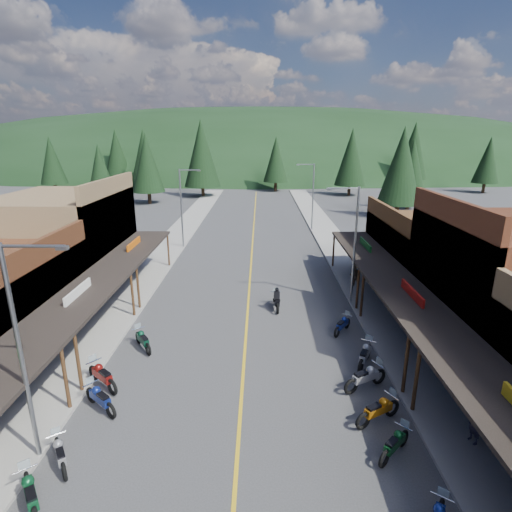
{
  "coord_description": "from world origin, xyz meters",
  "views": [
    {
      "loc": [
        0.8,
        -17.57,
        11.11
      ],
      "look_at": [
        0.52,
        9.26,
        3.0
      ],
      "focal_mm": 28.0,
      "sensor_mm": 36.0,
      "label": 1
    }
  ],
  "objects_px": {
    "streetlight_3": "(312,194)",
    "pine_8": "(100,173)",
    "streetlight_0": "(24,347)",
    "bike_west_7": "(102,375)",
    "bike_west_8": "(143,339)",
    "pine_6": "(488,160)",
    "bike_east_5": "(395,443)",
    "pine_11": "(401,166)",
    "pine_5": "(413,151)",
    "shop_east_3": "(432,255)",
    "pine_2": "(202,153)",
    "rider_on_bike": "(277,300)",
    "pine_7": "(117,153)",
    "pine_1": "(144,155)",
    "pedestrian_east_b": "(354,275)",
    "pine_4": "(351,157)",
    "pedestrian_east_a": "(476,424)",
    "bike_west_6": "(100,397)",
    "bike_east_9": "(342,324)",
    "bike_west_5": "(60,453)",
    "shop_west_3": "(66,241)",
    "pine_10": "(147,163)",
    "bike_west_4": "(30,493)",
    "bike_east_8": "(365,354)",
    "shop_east_2": "(512,290)",
    "bike_east_6": "(378,409)",
    "streetlight_1": "(183,205)",
    "pine_0": "(52,160)",
    "pine_3": "(276,159)",
    "bike_east_7": "(366,376)",
    "streetlight_2": "(353,241)",
    "pine_9": "(412,168)"
  },
  "relations": [
    {
      "from": "streetlight_1",
      "to": "streetlight_0",
      "type": "bearing_deg",
      "value": -90.0
    },
    {
      "from": "bike_west_6",
      "to": "bike_east_9",
      "type": "distance_m",
      "value": 13.49
    },
    {
      "from": "shop_west_3",
      "to": "pine_10",
      "type": "distance_m",
      "value": 39.07
    },
    {
      "from": "pine_4",
      "to": "pine_6",
      "type": "bearing_deg",
      "value": 8.13
    },
    {
      "from": "pine_6",
      "to": "pedestrian_east_b",
      "type": "distance_m",
      "value": 65.35
    },
    {
      "from": "streetlight_3",
      "to": "rider_on_bike",
      "type": "height_order",
      "value": "streetlight_3"
    },
    {
      "from": "bike_east_8",
      "to": "rider_on_bike",
      "type": "bearing_deg",
      "value": 148.7
    },
    {
      "from": "bike_west_4",
      "to": "pine_2",
      "type": "bearing_deg",
      "value": 56.23
    },
    {
      "from": "streetlight_3",
      "to": "bike_west_6",
      "type": "xyz_separation_m",
      "value": [
        -12.82,
        -33.41,
        -3.83
      ]
    },
    {
      "from": "streetlight_0",
      "to": "bike_west_7",
      "type": "height_order",
      "value": "streetlight_0"
    },
    {
      "from": "bike_west_6",
      "to": "bike_east_5",
      "type": "relative_size",
      "value": 1.1
    },
    {
      "from": "pine_0",
      "to": "pine_2",
      "type": "relative_size",
      "value": 0.79
    },
    {
      "from": "bike_east_7",
      "to": "bike_west_8",
      "type": "bearing_deg",
      "value": -135.27
    },
    {
      "from": "bike_east_5",
      "to": "pedestrian_east_a",
      "type": "relative_size",
      "value": 1.28
    },
    {
      "from": "bike_west_5",
      "to": "bike_west_7",
      "type": "relative_size",
      "value": 0.84
    },
    {
      "from": "shop_west_3",
      "to": "pine_7",
      "type": "distance_m",
      "value": 67.32
    },
    {
      "from": "streetlight_2",
      "to": "bike_west_6",
      "type": "distance_m",
      "value": 17.59
    },
    {
      "from": "pine_1",
      "to": "bike_east_5",
      "type": "xyz_separation_m",
      "value": [
        29.65,
        -75.8,
        -6.67
      ]
    },
    {
      "from": "shop_east_2",
      "to": "bike_east_6",
      "type": "bearing_deg",
      "value": -145.09
    },
    {
      "from": "shop_west_3",
      "to": "shop_east_3",
      "type": "bearing_deg",
      "value": 0.0
    },
    {
      "from": "rider_on_bike",
      "to": "pine_7",
      "type": "bearing_deg",
      "value": 112.61
    },
    {
      "from": "bike_west_6",
      "to": "bike_west_8",
      "type": "bearing_deg",
      "value": 35.26
    },
    {
      "from": "shop_west_3",
      "to": "pine_9",
      "type": "xyz_separation_m",
      "value": [
        37.78,
        33.7,
        2.86
      ]
    },
    {
      "from": "shop_east_3",
      "to": "bike_west_4",
      "type": "relative_size",
      "value": 4.98
    },
    {
      "from": "pine_4",
      "to": "pedestrian_east_a",
      "type": "bearing_deg",
      "value": -98.05
    },
    {
      "from": "pine_11",
      "to": "bike_west_6",
      "type": "distance_m",
      "value": 49.26
    },
    {
      "from": "pine_4",
      "to": "bike_east_5",
      "type": "distance_m",
      "value": 67.28
    },
    {
      "from": "shop_east_2",
      "to": "pine_4",
      "type": "height_order",
      "value": "pine_4"
    },
    {
      "from": "pine_7",
      "to": "rider_on_bike",
      "type": "height_order",
      "value": "pine_7"
    },
    {
      "from": "pine_4",
      "to": "rider_on_bike",
      "type": "distance_m",
      "value": 55.85
    },
    {
      "from": "pine_11",
      "to": "pine_5",
      "type": "bearing_deg",
      "value": 67.62
    },
    {
      "from": "shop_west_3",
      "to": "pine_1",
      "type": "distance_m",
      "value": 59.7
    },
    {
      "from": "pine_10",
      "to": "bike_east_5",
      "type": "relative_size",
      "value": 5.81
    },
    {
      "from": "streetlight_3",
      "to": "pine_8",
      "type": "height_order",
      "value": "pine_8"
    },
    {
      "from": "pine_1",
      "to": "bike_west_7",
      "type": "height_order",
      "value": "pine_1"
    },
    {
      "from": "pine_2",
      "to": "pine_10",
      "type": "xyz_separation_m",
      "value": [
        -8.0,
        -8.0,
        -1.21
      ]
    },
    {
      "from": "shop_east_3",
      "to": "pine_2",
      "type": "xyz_separation_m",
      "value": [
        -23.75,
        46.7,
        5.46
      ]
    },
    {
      "from": "pine_7",
      "to": "pedestrian_east_b",
      "type": "relative_size",
      "value": 7.8
    },
    {
      "from": "pine_0",
      "to": "pine_1",
      "type": "xyz_separation_m",
      "value": [
        16.0,
        8.0,
        0.75
      ]
    },
    {
      "from": "bike_west_8",
      "to": "streetlight_3",
      "type": "bearing_deg",
      "value": 30.91
    },
    {
      "from": "pine_5",
      "to": "pedestrian_east_b",
      "type": "distance_m",
      "value": 66.57
    },
    {
      "from": "shop_west_3",
      "to": "pine_3",
      "type": "relative_size",
      "value": 0.99
    },
    {
      "from": "pine_7",
      "to": "bike_west_7",
      "type": "bearing_deg",
      "value": -71.78
    },
    {
      "from": "streetlight_3",
      "to": "bike_west_8",
      "type": "height_order",
      "value": "streetlight_3"
    },
    {
      "from": "shop_west_3",
      "to": "streetlight_2",
      "type": "height_order",
      "value": "shop_west_3"
    },
    {
      "from": "pine_6",
      "to": "bike_east_5",
      "type": "height_order",
      "value": "pine_6"
    },
    {
      "from": "streetlight_3",
      "to": "pedestrian_east_b",
      "type": "height_order",
      "value": "streetlight_3"
    },
    {
      "from": "pine_6",
      "to": "pine_10",
      "type": "relative_size",
      "value": 0.95
    },
    {
      "from": "bike_west_4",
      "to": "rider_on_bike",
      "type": "relative_size",
      "value": 1.01
    },
    {
      "from": "pine_6",
      "to": "bike_east_5",
      "type": "distance_m",
      "value": 80.84
    }
  ]
}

